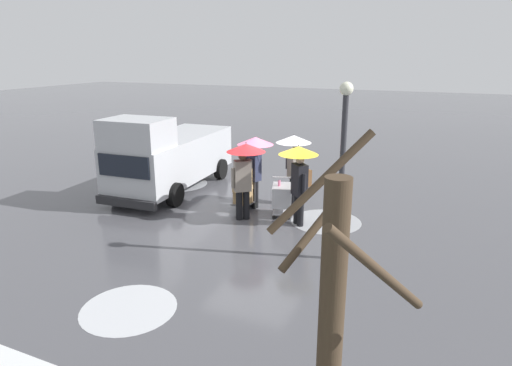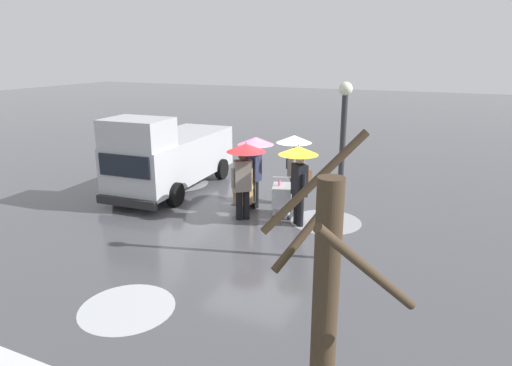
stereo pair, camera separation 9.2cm
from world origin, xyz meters
name	(u,v)px [view 2 (the right image)]	position (x,y,z in m)	size (l,w,h in m)	color
ground_plane	(257,217)	(0.00, 0.00, 0.00)	(90.00, 90.00, 0.00)	#4C4C51
slush_patch_near_cluster	(127,308)	(0.29, 5.18, 0.00)	(1.71, 1.71, 0.01)	silver
slush_patch_under_van	(179,183)	(3.80, -1.95, 0.00)	(2.01, 2.01, 0.01)	#999BA0
slush_patch_mid_street	(326,221)	(-1.87, -0.42, 0.00)	(1.91, 1.91, 0.01)	#999BA0
cargo_van_parked_right	(169,155)	(3.63, -1.21, 1.18)	(2.38, 5.42, 2.60)	#B7BABF
shopping_cart_vendor	(282,196)	(-0.61, -0.38, 0.57)	(0.77, 0.95, 1.04)	#B2B2B7
hand_dolly_boxes	(243,187)	(0.57, -0.36, 0.69)	(0.58, 0.75, 1.32)	#515156
pedestrian_pink_side	(254,155)	(0.39, -0.74, 1.57)	(1.04, 1.04, 2.15)	black
pedestrian_black_side	(244,163)	(0.23, 0.27, 1.58)	(1.04, 1.04, 2.15)	black
pedestrian_white_side	(299,167)	(-1.22, 0.04, 1.57)	(1.04, 1.04, 2.15)	black
pedestrian_far_side	(295,153)	(-0.58, -1.48, 1.57)	(1.04, 1.04, 2.15)	black
bare_tree_near	(324,339)	(-3.80, 7.18, 1.84)	(1.50, 1.50, 3.73)	#423323
street_lamp	(342,155)	(-2.68, 1.71, 2.37)	(0.28, 0.28, 3.86)	#2D2D33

